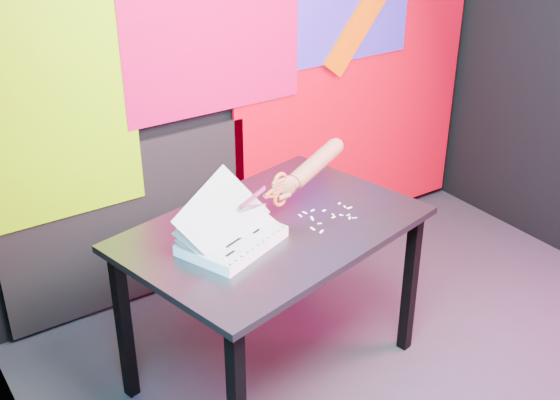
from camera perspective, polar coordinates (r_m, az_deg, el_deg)
room at (r=2.47m, az=16.74°, el=7.15°), size 3.01×3.01×2.71m
backdrop at (r=3.67m, az=-0.95°, el=8.33°), size 2.88×0.05×2.08m
work_table at (r=2.90m, az=-0.55°, el=-3.63°), size 1.34×1.04×0.75m
printout_stack at (r=2.71m, az=-3.95°, el=-3.20°), size 0.46×0.39×0.28m
scissors at (r=2.84m, az=-0.25°, el=0.73°), size 0.27×0.07×0.15m
hand_forearm at (r=2.97m, az=2.55°, el=2.70°), size 0.41×0.13×0.17m
paper_clippings at (r=2.93m, az=3.80°, el=-1.32°), size 0.25×0.19×0.00m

